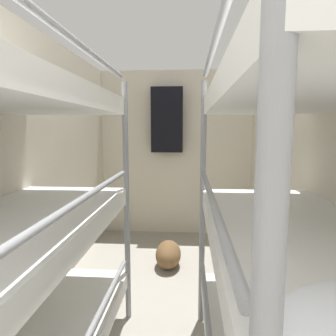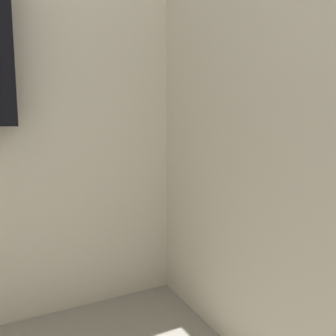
{
  "view_description": "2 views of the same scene",
  "coord_description": "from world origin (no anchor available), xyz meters",
  "views": [
    {
      "loc": [
        0.19,
        0.19,
        1.53
      ],
      "look_at": [
        0.01,
        2.74,
        1.2
      ],
      "focal_mm": 32.0,
      "sensor_mm": 36.0,
      "label": 1
    },
    {
      "loc": [
        0.01,
        2.39,
        1.22
      ],
      "look_at": [
        0.65,
        3.64,
        1.04
      ],
      "focal_mm": 35.0,
      "sensor_mm": 36.0,
      "label": 2
    }
  ],
  "objects": []
}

